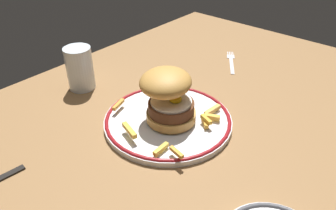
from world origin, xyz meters
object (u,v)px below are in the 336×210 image
(dinner_plate, at_px, (168,120))
(fork, at_px, (231,61))
(burger, at_px, (168,95))
(water_glass, at_px, (80,71))

(dinner_plate, distance_m, fork, 0.35)
(dinner_plate, relative_size, burger, 2.15)
(dinner_plate, distance_m, burger, 0.06)
(water_glass, xyz_separation_m, fork, (0.37, -0.21, -0.04))
(burger, bearing_deg, fork, 8.95)
(burger, bearing_deg, water_glass, 95.22)
(dinner_plate, xyz_separation_m, fork, (0.34, 0.05, -0.01))
(dinner_plate, relative_size, water_glass, 2.54)
(fork, bearing_deg, water_glass, 150.47)
(water_glass, relative_size, fork, 0.83)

